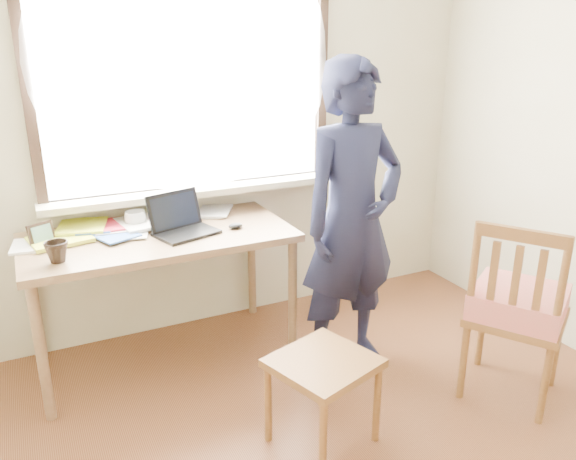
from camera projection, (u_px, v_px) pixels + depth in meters
name	position (u px, v px, depth m)	size (l,w,h in m)	color
room_shell	(396.00, 98.00, 1.84)	(3.52, 4.02, 2.61)	beige
desk	(160.00, 247.00, 3.15)	(1.46, 0.73, 0.78)	brown
laptop	(182.00, 224.00, 3.13)	(0.39, 0.35, 0.22)	black
mug_white	(135.00, 219.00, 3.22)	(0.12, 0.12, 0.10)	white
mug_dark	(57.00, 252.00, 2.72)	(0.11, 0.11, 0.11)	black
mouse	(236.00, 226.00, 3.21)	(0.08, 0.06, 0.03)	black
desk_clutter	(89.00, 229.00, 3.14)	(0.77, 0.48, 0.05)	white
book_a	(93.00, 230.00, 3.15)	(0.21, 0.29, 0.03)	white
book_b	(199.00, 211.00, 3.50)	(0.20, 0.27, 0.02)	white
picture_frame	(41.00, 235.00, 2.95)	(0.13, 0.08, 0.11)	black
work_chair	(323.00, 372.00, 2.57)	(0.53, 0.52, 0.44)	brown
side_chair	(517.00, 306.00, 2.88)	(0.62, 0.62, 0.99)	brown
person	(352.00, 221.00, 3.06)	(0.64, 0.42, 1.74)	black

